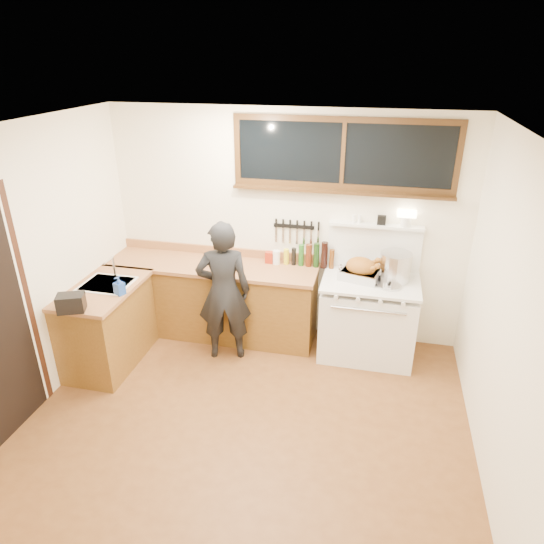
% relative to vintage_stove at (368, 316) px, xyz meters
% --- Properties ---
extents(ground_plane, '(4.00, 3.50, 0.02)m').
position_rel_vintage_stove_xyz_m(ground_plane, '(-1.00, -1.41, -0.48)').
color(ground_plane, brown).
extents(room_shell, '(4.10, 3.60, 2.65)m').
position_rel_vintage_stove_xyz_m(room_shell, '(-1.00, -1.41, 1.18)').
color(room_shell, white).
rests_on(room_shell, ground).
extents(counter_back, '(2.44, 0.64, 1.00)m').
position_rel_vintage_stove_xyz_m(counter_back, '(-1.80, 0.04, -0.01)').
color(counter_back, brown).
rests_on(counter_back, ground).
extents(counter_left, '(0.64, 1.09, 0.90)m').
position_rel_vintage_stove_xyz_m(counter_left, '(-2.70, -0.79, -0.02)').
color(counter_left, brown).
rests_on(counter_left, ground).
extents(sink_unit, '(0.50, 0.45, 0.37)m').
position_rel_vintage_stove_xyz_m(sink_unit, '(-2.68, -0.71, 0.38)').
color(sink_unit, white).
rests_on(sink_unit, counter_left).
extents(vintage_stove, '(1.02, 0.74, 1.60)m').
position_rel_vintage_stove_xyz_m(vintage_stove, '(0.00, 0.00, 0.00)').
color(vintage_stove, white).
rests_on(vintage_stove, ground).
extents(back_window, '(2.32, 0.13, 0.77)m').
position_rel_vintage_stove_xyz_m(back_window, '(-0.40, 0.31, 1.60)').
color(back_window, black).
rests_on(back_window, room_shell).
extents(knife_strip, '(0.52, 0.03, 0.28)m').
position_rel_vintage_stove_xyz_m(knife_strip, '(-0.88, 0.32, 0.84)').
color(knife_strip, black).
rests_on(knife_strip, room_shell).
extents(man, '(0.65, 0.52, 1.57)m').
position_rel_vintage_stove_xyz_m(man, '(-1.51, -0.39, 0.32)').
color(man, black).
rests_on(man, ground).
extents(soap_bottle, '(0.11, 0.12, 0.19)m').
position_rel_vintage_stove_xyz_m(soap_bottle, '(-2.43, -0.89, 0.53)').
color(soap_bottle, '#2049A4').
rests_on(soap_bottle, counter_left).
extents(toaster, '(0.29, 0.25, 0.17)m').
position_rel_vintage_stove_xyz_m(toaster, '(-2.70, -1.29, 0.52)').
color(toaster, black).
rests_on(toaster, counter_left).
extents(cutting_board, '(0.45, 0.40, 0.14)m').
position_rel_vintage_stove_xyz_m(cutting_board, '(-1.62, -0.02, 0.48)').
color(cutting_board, '#A26A40').
rests_on(cutting_board, counter_back).
extents(roast_turkey, '(0.47, 0.40, 0.24)m').
position_rel_vintage_stove_xyz_m(roast_turkey, '(-0.12, 0.01, 0.53)').
color(roast_turkey, silver).
rests_on(roast_turkey, vintage_stove).
extents(stockpot, '(0.44, 0.44, 0.31)m').
position_rel_vintage_stove_xyz_m(stockpot, '(0.23, 0.06, 0.59)').
color(stockpot, silver).
rests_on(stockpot, vintage_stove).
extents(saucepan, '(0.19, 0.29, 0.12)m').
position_rel_vintage_stove_xyz_m(saucepan, '(0.12, 0.25, 0.49)').
color(saucepan, silver).
rests_on(saucepan, vintage_stove).
extents(pot_lid, '(0.31, 0.31, 0.04)m').
position_rel_vintage_stove_xyz_m(pot_lid, '(0.18, -0.11, 0.44)').
color(pot_lid, silver).
rests_on(pot_lid, vintage_stove).
extents(coffee_tin, '(0.09, 0.07, 0.13)m').
position_rel_vintage_stove_xyz_m(coffee_tin, '(-1.16, 0.21, 0.50)').
color(coffee_tin, '#9A2510').
rests_on(coffee_tin, counter_back).
extents(pitcher, '(0.10, 0.10, 0.16)m').
position_rel_vintage_stove_xyz_m(pitcher, '(-1.07, 0.20, 0.51)').
color(pitcher, white).
rests_on(pitcher, counter_back).
extents(bottle_cluster, '(0.57, 0.07, 0.30)m').
position_rel_vintage_stove_xyz_m(bottle_cluster, '(-0.67, 0.22, 0.56)').
color(bottle_cluster, black).
rests_on(bottle_cluster, counter_back).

